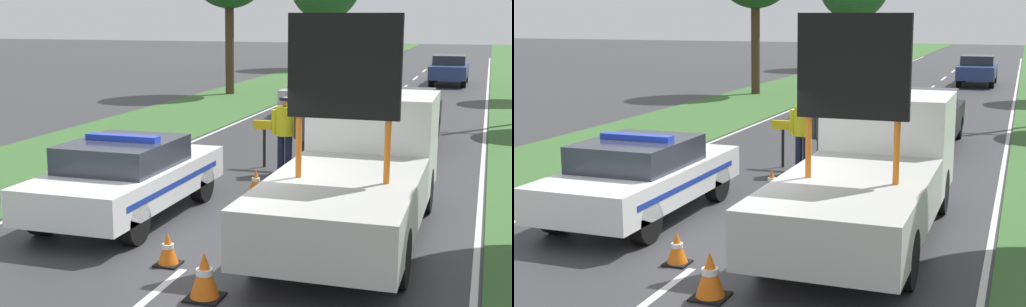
% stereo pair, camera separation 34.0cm
% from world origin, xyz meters
% --- Properties ---
extents(ground_plane, '(160.00, 160.00, 0.00)m').
position_xyz_m(ground_plane, '(0.00, 0.00, 0.00)').
color(ground_plane, '#333335').
extents(lane_markings, '(8.00, 67.32, 0.01)m').
position_xyz_m(lane_markings, '(0.00, 18.52, 0.00)').
color(lane_markings, silver).
rests_on(lane_markings, ground).
extents(grass_verge_left, '(4.51, 120.00, 0.03)m').
position_xyz_m(grass_verge_left, '(-6.30, 20.00, 0.01)').
color(grass_verge_left, '#38602D').
rests_on(grass_verge_left, ground).
extents(police_car, '(1.92, 4.57, 1.50)m').
position_xyz_m(police_car, '(-2.03, 1.09, 0.74)').
color(police_car, white).
rests_on(police_car, ground).
extents(work_truck, '(2.16, 6.09, 3.58)m').
position_xyz_m(work_truck, '(2.03, 1.52, 1.05)').
color(work_truck, white).
rests_on(work_truck, ground).
extents(road_barrier, '(2.69, 0.08, 1.11)m').
position_xyz_m(road_barrier, '(0.09, 5.88, 0.92)').
color(road_barrier, black).
rests_on(road_barrier, ground).
extents(police_officer, '(0.63, 0.40, 1.76)m').
position_xyz_m(police_officer, '(-0.33, 5.36, 1.04)').
color(police_officer, '#191E38').
rests_on(police_officer, ground).
extents(pedestrian_civilian, '(0.58, 0.37, 1.62)m').
position_xyz_m(pedestrian_civilian, '(0.18, 5.30, 0.95)').
color(pedestrian_civilian, '#232326').
rests_on(pedestrian_civilian, ground).
extents(traffic_cone_near_police, '(0.35, 0.35, 0.49)m').
position_xyz_m(traffic_cone_near_police, '(-0.28, -0.98, 0.24)').
color(traffic_cone_near_police, black).
rests_on(traffic_cone_near_police, ground).
extents(traffic_cone_centre_front, '(0.51, 0.51, 0.70)m').
position_xyz_m(traffic_cone_centre_front, '(-3.28, 2.91, 0.35)').
color(traffic_cone_centre_front, black).
rests_on(traffic_cone_centre_front, ground).
extents(traffic_cone_near_truck, '(0.36, 0.36, 0.50)m').
position_xyz_m(traffic_cone_near_truck, '(0.99, 4.54, 0.25)').
color(traffic_cone_near_truck, black).
rests_on(traffic_cone_near_truck, ground).
extents(traffic_cone_behind_barrier, '(0.34, 0.34, 0.48)m').
position_xyz_m(traffic_cone_behind_barrier, '(-0.40, 3.45, 0.24)').
color(traffic_cone_behind_barrier, black).
rests_on(traffic_cone_behind_barrier, ground).
extents(traffic_cone_lane_edge, '(0.45, 0.45, 0.62)m').
position_xyz_m(traffic_cone_lane_edge, '(0.68, -1.96, 0.31)').
color(traffic_cone_lane_edge, black).
rests_on(traffic_cone_lane_edge, ground).
extents(queued_car_sedan_black, '(1.77, 4.08, 1.51)m').
position_xyz_m(queued_car_sedan_black, '(1.78, 10.06, 0.78)').
color(queued_car_sedan_black, black).
rests_on(queued_car_sedan_black, ground).
extents(queued_car_sedan_silver, '(1.87, 4.04, 1.51)m').
position_xyz_m(queued_car_sedan_silver, '(-2.05, 15.76, 0.80)').
color(queued_car_sedan_silver, '#B2B2B7').
rests_on(queued_car_sedan_silver, ground).
extents(queued_car_suv_grey, '(1.89, 4.59, 1.53)m').
position_xyz_m(queued_car_suv_grey, '(-2.02, 22.03, 0.79)').
color(queued_car_suv_grey, slate).
rests_on(queued_car_suv_grey, ground).
extents(queued_car_hatch_blue, '(1.80, 4.70, 1.52)m').
position_xyz_m(queued_car_hatch_blue, '(2.01, 28.17, 0.81)').
color(queued_car_hatch_blue, navy).
rests_on(queued_car_hatch_blue, ground).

